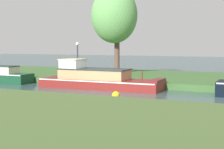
% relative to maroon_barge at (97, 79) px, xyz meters
% --- Properties ---
extents(ground_plane, '(120.00, 120.00, 0.00)m').
position_rel_maroon_barge_xyz_m(ground_plane, '(0.88, -1.20, -0.57)').
color(ground_plane, '#375051').
extents(riverbank_far, '(72.00, 10.00, 0.40)m').
position_rel_maroon_barge_xyz_m(riverbank_far, '(0.88, 5.80, -0.37)').
color(riverbank_far, '#3C6330').
rests_on(riverbank_far, ground_plane).
extents(maroon_barge, '(8.00, 2.32, 1.83)m').
position_rel_maroon_barge_xyz_m(maroon_barge, '(0.00, 0.00, 0.00)').
color(maroon_barge, maroon).
rests_on(maroon_barge, ground_plane).
extents(forest_narrowboat, '(4.23, 1.57, 1.23)m').
position_rel_maroon_barge_xyz_m(forest_narrowboat, '(-7.67, -0.00, -0.05)').
color(forest_narrowboat, '#144126').
rests_on(forest_narrowboat, ground_plane).
extents(willow_tree_left, '(3.69, 3.55, 6.88)m').
position_rel_maroon_barge_xyz_m(willow_tree_left, '(-1.26, 5.56, 4.48)').
color(willow_tree_left, brown).
rests_on(willow_tree_left, riverbank_far).
extents(lamp_post, '(0.24, 0.24, 2.54)m').
position_rel_maroon_barge_xyz_m(lamp_post, '(-2.75, 2.27, 1.46)').
color(lamp_post, '#333338').
rests_on(lamp_post, riverbank_far).
extents(mooring_post_near, '(0.14, 0.14, 0.64)m').
position_rel_maroon_barge_xyz_m(mooring_post_near, '(2.48, 1.44, 0.15)').
color(mooring_post_near, brown).
rests_on(mooring_post_near, riverbank_far).
extents(channel_buoy, '(0.40, 0.40, 0.40)m').
position_rel_maroon_barge_xyz_m(channel_buoy, '(2.86, -3.65, -0.36)').
color(channel_buoy, yellow).
rests_on(channel_buoy, ground_plane).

